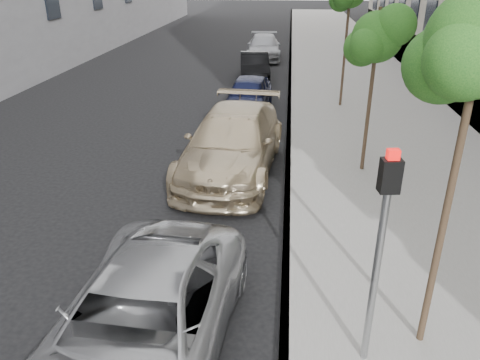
% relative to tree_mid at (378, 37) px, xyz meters
% --- Properties ---
extents(sidewalk, '(6.40, 72.00, 0.14)m').
position_rel_tree_mid_xyz_m(sidewalk, '(1.07, 16.00, -3.57)').
color(sidewalk, gray).
rests_on(sidewalk, ground).
extents(curb, '(0.15, 72.00, 0.14)m').
position_rel_tree_mid_xyz_m(curb, '(-2.05, 16.00, -3.57)').
color(curb, '#9E9B93').
rests_on(curb, ground).
extents(tree_mid, '(1.62, 1.42, 4.30)m').
position_rel_tree_mid_xyz_m(tree_mid, '(0.00, 0.00, 0.00)').
color(tree_mid, '#38281C').
rests_on(tree_mid, sidewalk).
extents(signal_pole, '(0.26, 0.21, 3.17)m').
position_rel_tree_mid_xyz_m(signal_pole, '(-0.91, -6.95, -1.52)').
color(signal_pole, '#939699').
rests_on(signal_pole, sidewalk).
extents(minivan, '(2.65, 5.23, 1.42)m').
position_rel_tree_mid_xyz_m(minivan, '(-4.04, -7.26, -2.93)').
color(minivan, '#A0A2A5').
rests_on(minivan, ground).
extents(suv, '(2.80, 5.96, 1.68)m').
position_rel_tree_mid_xyz_m(suv, '(-3.59, -0.19, -2.80)').
color(suv, tan).
rests_on(suv, ground).
extents(sedan_blue, '(1.83, 4.11, 1.37)m').
position_rel_tree_mid_xyz_m(sedan_blue, '(-3.65, 5.59, -2.96)').
color(sedan_blue, black).
rests_on(sedan_blue, ground).
extents(sedan_black, '(1.81, 4.08, 1.30)m').
position_rel_tree_mid_xyz_m(sedan_black, '(-3.84, 11.44, -2.99)').
color(sedan_black, black).
rests_on(sedan_black, ground).
extents(sedan_rear, '(2.20, 4.94, 1.41)m').
position_rel_tree_mid_xyz_m(sedan_rear, '(-3.71, 17.25, -2.94)').
color(sedan_rear, '#989AA0').
rests_on(sedan_rear, ground).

